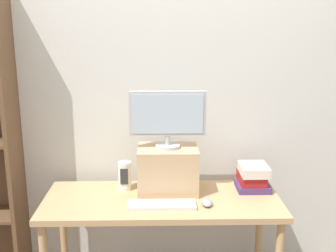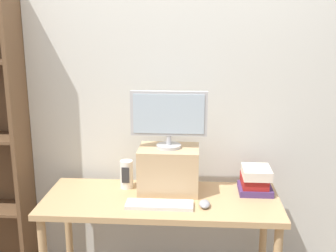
% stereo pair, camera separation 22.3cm
% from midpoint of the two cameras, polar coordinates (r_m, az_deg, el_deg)
% --- Properties ---
extents(back_wall, '(7.00, 0.08, 2.60)m').
position_cam_midpoint_polar(back_wall, '(2.88, 1.97, 4.00)').
color(back_wall, silver).
rests_on(back_wall, ground_plane).
extents(desk, '(1.46, 0.58, 0.74)m').
position_cam_midpoint_polar(desk, '(2.67, 1.53, -11.46)').
color(desk, tan).
rests_on(desk, ground_plane).
extents(riser_box, '(0.38, 0.28, 0.29)m').
position_cam_midpoint_polar(riser_box, '(2.69, 2.49, -5.91)').
color(riser_box, tan).
rests_on(riser_box, desk).
extents(computer_monitor, '(0.47, 0.16, 0.36)m').
position_cam_midpoint_polar(computer_monitor, '(2.59, 2.57, 1.26)').
color(computer_monitor, '#B7B7BA').
rests_on(computer_monitor, riser_box).
extents(keyboard, '(0.40, 0.12, 0.02)m').
position_cam_midpoint_polar(keyboard, '(2.51, 1.39, -10.64)').
color(keyboard, silver).
rests_on(keyboard, desk).
extents(computer_mouse, '(0.06, 0.10, 0.04)m').
position_cam_midpoint_polar(computer_mouse, '(2.53, 7.54, -10.47)').
color(computer_mouse, '#99999E').
rests_on(computer_mouse, desk).
extents(book_stack, '(0.21, 0.23, 0.16)m').
position_cam_midpoint_polar(book_stack, '(2.77, 14.02, -7.15)').
color(book_stack, '#4C336B').
rests_on(book_stack, desk).
extents(desk_speaker, '(0.08, 0.09, 0.18)m').
position_cam_midpoint_polar(desk_speaker, '(2.76, -3.32, -6.58)').
color(desk_speaker, silver).
rests_on(desk_speaker, desk).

